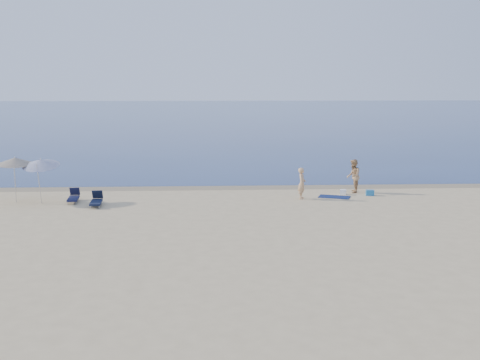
# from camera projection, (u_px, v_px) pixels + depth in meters

# --- Properties ---
(ground) EXTENTS (160.00, 160.00, 0.00)m
(ground) POSITION_uv_depth(u_px,v_px,m) (284.00, 315.00, 15.82)
(ground) COLOR #CCB588
(ground) RESTS_ON ground
(sea) EXTENTS (240.00, 160.00, 0.01)m
(sea) POSITION_uv_depth(u_px,v_px,m) (220.00, 114.00, 114.39)
(sea) COLOR #0D204F
(sea) RESTS_ON ground
(wet_sand_strip) EXTENTS (240.00, 1.60, 0.00)m
(wet_sand_strip) POSITION_uv_depth(u_px,v_px,m) (244.00, 187.00, 34.94)
(wet_sand_strip) COLOR #847254
(wet_sand_strip) RESTS_ON ground
(person_left) EXTENTS (0.55, 0.69, 1.65)m
(person_left) POSITION_uv_depth(u_px,v_px,m) (302.00, 183.00, 31.44)
(person_left) COLOR tan
(person_left) RESTS_ON ground
(person_right) EXTENTS (0.90, 1.05, 1.86)m
(person_right) POSITION_uv_depth(u_px,v_px,m) (353.00, 176.00, 33.20)
(person_right) COLOR tan
(person_right) RESTS_ON ground
(beach_towel) EXTENTS (1.83, 1.40, 0.03)m
(beach_towel) POSITION_uv_depth(u_px,v_px,m) (334.00, 197.00, 32.03)
(beach_towel) COLOR #0D1945
(beach_towel) RESTS_ON ground
(white_bag) EXTENTS (0.39, 0.37, 0.28)m
(white_bag) POSITION_uv_depth(u_px,v_px,m) (343.00, 192.00, 32.74)
(white_bag) COLOR white
(white_bag) RESTS_ON ground
(blue_cooler) EXTENTS (0.46, 0.35, 0.30)m
(blue_cooler) POSITION_uv_depth(u_px,v_px,m) (370.00, 193.00, 32.48)
(blue_cooler) COLOR #1F6CAB
(blue_cooler) RESTS_ON ground
(umbrella_near) EXTENTS (1.95, 1.97, 2.43)m
(umbrella_near) POSITION_uv_depth(u_px,v_px,m) (41.00, 163.00, 30.31)
(umbrella_near) COLOR silver
(umbrella_near) RESTS_ON ground
(umbrella_far) EXTENTS (2.26, 2.28, 2.41)m
(umbrella_far) POSITION_uv_depth(u_px,v_px,m) (15.00, 161.00, 30.43)
(umbrella_far) COLOR silver
(umbrella_far) RESTS_ON ground
(lounger_left) EXTENTS (0.64, 1.56, 0.67)m
(lounger_left) POSITION_uv_depth(u_px,v_px,m) (74.00, 197.00, 30.70)
(lounger_left) COLOR #151839
(lounger_left) RESTS_ON ground
(lounger_right) EXTENTS (0.62, 1.61, 0.69)m
(lounger_right) POSITION_uv_depth(u_px,v_px,m) (96.00, 201.00, 29.75)
(lounger_right) COLOR black
(lounger_right) RESTS_ON ground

